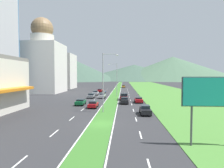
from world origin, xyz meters
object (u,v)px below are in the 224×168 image
(billboard_roadside, at_px, (214,94))
(car_6, at_px, (124,86))
(car_1, at_px, (102,96))
(car_5, at_px, (81,102))
(car_9, at_px, (91,96))
(pickup_truck_0, at_px, (124,96))
(car_2, at_px, (96,93))
(street_lamp_mid, at_px, (116,78))
(car_4, at_px, (145,110))
(car_0, at_px, (100,90))
(street_lamp_near, at_px, (104,79))
(car_3, at_px, (139,100))
(motorcycle_rider, at_px, (105,94))
(car_7, at_px, (124,100))
(car_8, at_px, (93,104))

(billboard_roadside, bearing_deg, car_6, 95.48)
(billboard_roadside, xyz_separation_m, car_6, (-8.61, 89.74, -4.29))
(car_1, distance_m, car_6, 51.48)
(billboard_roadside, relative_size, car_5, 1.58)
(car_9, height_order, pickup_truck_0, pickup_truck_0)
(car_1, height_order, car_9, car_1)
(car_2, bearing_deg, street_lamp_mid, -117.88)
(street_lamp_mid, relative_size, car_4, 2.44)
(pickup_truck_0, bearing_deg, car_0, -158.16)
(street_lamp_near, bearing_deg, car_0, 98.38)
(car_3, distance_m, motorcycle_rider, 16.76)
(car_5, xyz_separation_m, car_7, (10.24, 2.68, 0.06))
(car_2, bearing_deg, billboard_roadside, -158.70)
(car_5, bearing_deg, car_1, -13.94)
(street_lamp_near, height_order, car_6, street_lamp_near)
(car_1, bearing_deg, car_8, -179.78)
(car_2, distance_m, car_7, 22.53)
(car_0, distance_m, car_6, 31.64)
(car_3, relative_size, pickup_truck_0, 0.74)
(street_lamp_mid, relative_size, car_8, 2.60)
(car_2, distance_m, car_4, 35.41)
(car_5, xyz_separation_m, pickup_truck_0, (10.13, 9.91, 0.25))
(street_lamp_near, relative_size, car_2, 2.75)
(car_9, bearing_deg, street_lamp_near, -164.07)
(car_6, height_order, car_8, car_6)
(car_3, xyz_separation_m, car_4, (0.00, -14.49, 0.09))
(car_1, relative_size, motorcycle_rider, 2.07)
(car_3, bearing_deg, car_5, -71.38)
(car_4, bearing_deg, car_1, -156.40)
(billboard_roadside, distance_m, car_1, 41.78)
(car_3, height_order, car_4, car_4)
(car_1, height_order, car_7, car_7)
(car_6, relative_size, pickup_truck_0, 0.89)
(car_4, distance_m, car_8, 12.13)
(car_1, relative_size, car_9, 0.93)
(car_7, bearing_deg, car_1, -149.00)
(street_lamp_mid, distance_m, car_2, 9.97)
(street_lamp_near, bearing_deg, street_lamp_mid, 87.79)
(motorcycle_rider, bearing_deg, car_9, 140.01)
(motorcycle_rider, bearing_deg, car_6, -7.29)
(car_6, xyz_separation_m, car_9, (-9.87, -51.38, -0.03))
(street_lamp_mid, height_order, car_7, street_lamp_mid)
(car_9, bearing_deg, billboard_roadside, -154.28)
(car_5, height_order, car_7, car_7)
(street_lamp_mid, bearing_deg, pickup_truck_0, -73.88)
(street_lamp_near, bearing_deg, car_7, 71.34)
(street_lamp_mid, xyz_separation_m, car_4, (6.32, -28.72, -5.36))
(car_2, distance_m, pickup_truck_0, 16.34)
(street_lamp_mid, relative_size, car_6, 2.28)
(car_4, relative_size, motorcycle_rider, 2.23)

